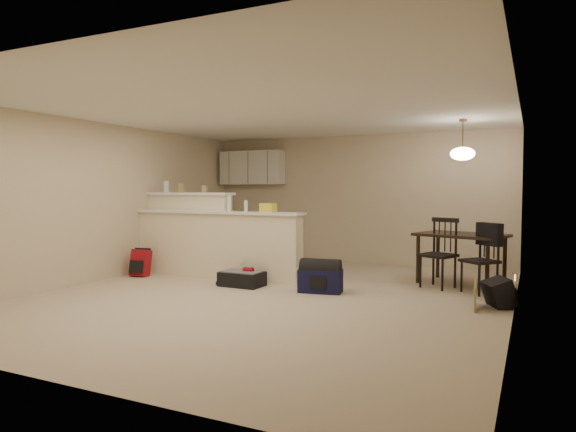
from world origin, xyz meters
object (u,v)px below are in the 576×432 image
Objects in this scene: dining_chair_near at (438,253)px; red_backpack at (141,263)px; dining_table at (461,240)px; dining_chair_far at (480,259)px; pendant_lamp at (463,153)px; navy_duffel at (320,281)px; black_daypack at (499,293)px; suitcase at (242,279)px.

dining_chair_near is 4.77m from red_backpack.
dining_table is 0.70m from dining_chair_far.
pendant_lamp is 1.05× the size of navy_duffel.
black_daypack is at bearing -65.46° from pendant_lamp.
red_backpack is 3.20m from navy_duffel.
suitcase is (-3.25, -0.97, -0.37)m from dining_chair_far.
red_backpack is (-1.98, 0.03, 0.11)m from suitcase.
dining_table is 2.31× the size of pendant_lamp.
dining_chair_far is 0.89m from black_daypack.
red_backpack reaches higher than suitcase.
navy_duffel is at bearing 5.28° from suitcase.
navy_duffel is 2.32m from black_daypack.
dining_chair_far is 5.31m from red_backpack.
black_daypack is at bearing -48.31° from dining_table.
black_daypack is at bearing -23.84° from dining_chair_near.
suitcase is 1.43× the size of red_backpack.
suitcase is 1.07× the size of navy_duffel.
red_backpack reaches higher than navy_duffel.
dining_table is 1.59m from black_daypack.
red_backpack is (-4.63, -1.10, -0.29)m from dining_chair_near.
navy_duffel is (3.20, 0.06, -0.06)m from red_backpack.
dining_chair_far is at bearing -4.88° from black_daypack.
dining_table is at bearing 29.50° from suitcase.
suitcase is 1.23m from navy_duffel.
suitcase is at bearing -122.26° from dining_chair_far.
dining_table is at bearing 159.64° from dining_chair_far.
dining_chair_far reaches higher than dining_table.
dining_chair_far is (0.32, -0.59, -0.20)m from dining_table.
red_backpack is (-5.22, -0.95, -0.26)m from dining_chair_far.
black_daypack reaches higher than navy_duffel.
navy_duffel is at bearing -121.39° from dining_chair_near.
dining_chair_near reaches higher than navy_duffel.
navy_duffel is at bearing 66.62° from black_daypack.
pendant_lamp is at bearing 159.64° from dining_chair_far.
black_daypack is (2.32, 0.11, 0.01)m from navy_duffel.
dining_chair_near is 1.07× the size of dining_chair_far.
dining_chair_near is (-0.27, -0.44, -1.48)m from pendant_lamp.
red_backpack is (-4.90, -1.54, -0.46)m from dining_table.
red_backpack is 1.16× the size of black_daypack.
dining_table is at bearing 31.39° from navy_duffel.
dining_chair_near is at bearing 17.54° from black_daypack.
dining_table is 5.16m from red_backpack.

